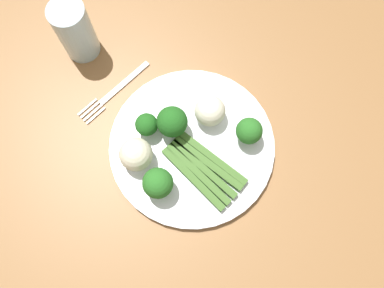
{
  "coord_description": "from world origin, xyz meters",
  "views": [
    {
      "loc": [
        -0.13,
        0.21,
        1.44
      ],
      "look_at": [
        -0.03,
        0.04,
        0.77
      ],
      "focal_mm": 36.97,
      "sensor_mm": 36.0,
      "label": 1
    }
  ],
  "objects_px": {
    "plate": "(192,146)",
    "water_glass": "(75,31)",
    "cauliflower_left": "(136,154)",
    "asparagus_bundle": "(203,169)",
    "broccoli_near_center": "(249,131)",
    "broccoli_front_left": "(147,125)",
    "dining_table": "(188,139)",
    "fork": "(115,92)",
    "cauliflower_right": "(210,111)",
    "broccoli_back_right": "(172,122)",
    "broccoli_front": "(158,183)"
  },
  "relations": [
    {
      "from": "asparagus_bundle",
      "to": "fork",
      "type": "height_order",
      "value": "asparagus_bundle"
    },
    {
      "from": "dining_table",
      "to": "fork",
      "type": "bearing_deg",
      "value": 7.13
    },
    {
      "from": "cauliflower_right",
      "to": "water_glass",
      "type": "height_order",
      "value": "water_glass"
    },
    {
      "from": "plate",
      "to": "cauliflower_right",
      "type": "height_order",
      "value": "cauliflower_right"
    },
    {
      "from": "plate",
      "to": "water_glass",
      "type": "distance_m",
      "value": 0.3
    },
    {
      "from": "asparagus_bundle",
      "to": "broccoli_front_left",
      "type": "height_order",
      "value": "broccoli_front_left"
    },
    {
      "from": "broccoli_near_center",
      "to": "broccoli_front_left",
      "type": "height_order",
      "value": "broccoli_near_center"
    },
    {
      "from": "dining_table",
      "to": "cauliflower_right",
      "type": "height_order",
      "value": "cauliflower_right"
    },
    {
      "from": "cauliflower_right",
      "to": "water_glass",
      "type": "bearing_deg",
      "value": -1.31
    },
    {
      "from": "dining_table",
      "to": "cauliflower_right",
      "type": "bearing_deg",
      "value": -145.79
    },
    {
      "from": "broccoli_back_right",
      "to": "cauliflower_left",
      "type": "height_order",
      "value": "broccoli_back_right"
    },
    {
      "from": "broccoli_near_center",
      "to": "broccoli_front_left",
      "type": "relative_size",
      "value": 1.15
    },
    {
      "from": "fork",
      "to": "plate",
      "type": "bearing_deg",
      "value": 98.46
    },
    {
      "from": "dining_table",
      "to": "plate",
      "type": "bearing_deg",
      "value": 129.97
    },
    {
      "from": "broccoli_front_left",
      "to": "cauliflower_right",
      "type": "xyz_separation_m",
      "value": [
        -0.08,
        -0.08,
        -0.0
      ]
    },
    {
      "from": "plate",
      "to": "broccoli_front_left",
      "type": "distance_m",
      "value": 0.09
    },
    {
      "from": "broccoli_back_right",
      "to": "cauliflower_left",
      "type": "relative_size",
      "value": 1.15
    },
    {
      "from": "cauliflower_left",
      "to": "asparagus_bundle",
      "type": "bearing_deg",
      "value": -159.57
    },
    {
      "from": "plate",
      "to": "broccoli_near_center",
      "type": "distance_m",
      "value": 0.11
    },
    {
      "from": "asparagus_bundle",
      "to": "broccoli_front_left",
      "type": "relative_size",
      "value": 3.14
    },
    {
      "from": "broccoli_front_left",
      "to": "fork",
      "type": "distance_m",
      "value": 0.11
    },
    {
      "from": "plate",
      "to": "fork",
      "type": "distance_m",
      "value": 0.18
    },
    {
      "from": "broccoli_back_right",
      "to": "broccoli_front",
      "type": "xyz_separation_m",
      "value": [
        -0.03,
        0.1,
        -0.0
      ]
    },
    {
      "from": "asparagus_bundle",
      "to": "broccoli_near_center",
      "type": "xyz_separation_m",
      "value": [
        -0.04,
        -0.09,
        0.03
      ]
    },
    {
      "from": "broccoli_back_right",
      "to": "broccoli_near_center",
      "type": "height_order",
      "value": "broccoli_back_right"
    },
    {
      "from": "broccoli_back_right",
      "to": "broccoli_near_center",
      "type": "distance_m",
      "value": 0.13
    },
    {
      "from": "broccoli_back_right",
      "to": "water_glass",
      "type": "bearing_deg",
      "value": -14.07
    },
    {
      "from": "cauliflower_right",
      "to": "fork",
      "type": "xyz_separation_m",
      "value": [
        0.18,
        0.04,
        -0.04
      ]
    },
    {
      "from": "cauliflower_right",
      "to": "water_glass",
      "type": "distance_m",
      "value": 0.29
    },
    {
      "from": "broccoli_front",
      "to": "water_glass",
      "type": "relative_size",
      "value": 0.52
    },
    {
      "from": "broccoli_front",
      "to": "cauliflower_left",
      "type": "xyz_separation_m",
      "value": [
        0.06,
        -0.02,
        -0.01
      ]
    },
    {
      "from": "broccoli_front",
      "to": "fork",
      "type": "bearing_deg",
      "value": -33.92
    },
    {
      "from": "cauliflower_left",
      "to": "dining_table",
      "type": "bearing_deg",
      "value": -108.39
    },
    {
      "from": "plate",
      "to": "broccoli_front",
      "type": "bearing_deg",
      "value": 83.88
    },
    {
      "from": "dining_table",
      "to": "broccoli_front_left",
      "type": "height_order",
      "value": "broccoli_front_left"
    },
    {
      "from": "asparagus_bundle",
      "to": "water_glass",
      "type": "relative_size",
      "value": 1.27
    },
    {
      "from": "broccoli_front_left",
      "to": "asparagus_bundle",
      "type": "bearing_deg",
      "value": 173.44
    },
    {
      "from": "asparagus_bundle",
      "to": "broccoli_back_right",
      "type": "distance_m",
      "value": 0.1
    },
    {
      "from": "broccoli_near_center",
      "to": "cauliflower_right",
      "type": "xyz_separation_m",
      "value": [
        0.08,
        -0.0,
        -0.0
      ]
    },
    {
      "from": "cauliflower_right",
      "to": "broccoli_back_right",
      "type": "bearing_deg",
      "value": 50.45
    },
    {
      "from": "broccoli_back_right",
      "to": "water_glass",
      "type": "height_order",
      "value": "water_glass"
    },
    {
      "from": "broccoli_back_right",
      "to": "fork",
      "type": "height_order",
      "value": "broccoli_back_right"
    },
    {
      "from": "broccoli_near_center",
      "to": "fork",
      "type": "distance_m",
      "value": 0.27
    },
    {
      "from": "asparagus_bundle",
      "to": "broccoli_near_center",
      "type": "bearing_deg",
      "value": 79.37
    },
    {
      "from": "plate",
      "to": "broccoli_back_right",
      "type": "bearing_deg",
      "value": -10.73
    },
    {
      "from": "broccoli_near_center",
      "to": "fork",
      "type": "xyz_separation_m",
      "value": [
        0.26,
        0.04,
        -0.05
      ]
    },
    {
      "from": "plate",
      "to": "broccoli_near_center",
      "type": "xyz_separation_m",
      "value": [
        -0.08,
        -0.06,
        0.04
      ]
    },
    {
      "from": "plate",
      "to": "water_glass",
      "type": "bearing_deg",
      "value": -13.56
    },
    {
      "from": "broccoli_front_left",
      "to": "cauliflower_right",
      "type": "bearing_deg",
      "value": -136.71
    },
    {
      "from": "broccoli_back_right",
      "to": "broccoli_front",
      "type": "bearing_deg",
      "value": 108.38
    }
  ]
}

